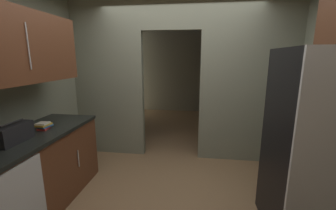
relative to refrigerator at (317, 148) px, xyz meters
The scene contains 8 objects.
ground 1.67m from the refrigerator, behind, with size 20.00×20.00×0.00m, color brown.
kitchen_partition 2.15m from the refrigerator, 130.74° to the left, with size 3.65×0.12×2.76m.
adjoining_room_shell 4.12m from the refrigerator, 109.84° to the left, with size 3.65×3.42×2.76m.
refrigerator is the anchor object (origin of this frame).
lower_cabinet_run 2.91m from the refrigerator, behind, with size 0.68×1.83×0.89m.
upper_cabinet_counterside 3.01m from the refrigerator, behind, with size 0.36×1.64×0.72m.
boombox 2.86m from the refrigerator, behind, with size 0.15×0.37×0.21m.
book_stack 2.84m from the refrigerator, behind, with size 0.14×0.17×0.08m.
Camera 1 is at (0.29, -2.25, 1.69)m, focal length 23.13 mm.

